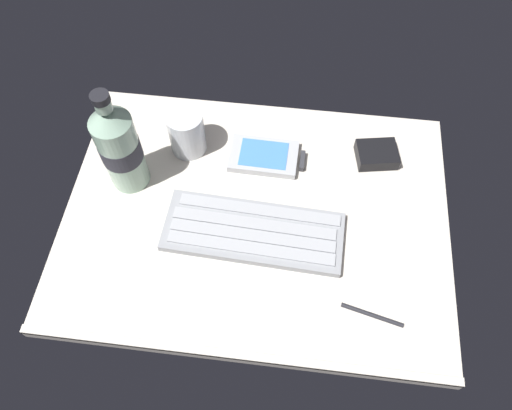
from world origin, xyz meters
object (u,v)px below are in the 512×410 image
keyboard (256,232)px  charger_block (377,154)px  water_bottle (119,147)px  juice_cup (187,133)px  handheld_device (267,157)px  stylus_pen (372,314)px

keyboard → charger_block: (19.47, 17.67, 0.39)cm
water_bottle → charger_block: (42.41, 9.29, -7.81)cm
juice_cup → water_bottle: water_bottle is taller
handheld_device → charger_block: size_ratio=1.85×
keyboard → water_bottle: size_ratio=1.42×
water_bottle → juice_cup: bearing=41.8°
keyboard → handheld_device: 15.25cm
handheld_device → water_bottle: size_ratio=0.62×
keyboard → charger_block: bearing=42.2°
keyboard → stylus_pen: (18.85, -11.42, -0.46)cm
juice_cup → handheld_device: bearing=-4.0°
keyboard → stylus_pen: keyboard is taller
water_bottle → charger_block: 44.11cm
handheld_device → juice_cup: (-14.36, 1.01, 3.18)cm
juice_cup → charger_block: (33.62, 1.41, -2.71)cm
juice_cup → water_bottle: 12.86cm
keyboard → handheld_device: bearing=89.2°
stylus_pen → juice_cup: bearing=153.3°
water_bottle → charger_block: size_ratio=2.97×
water_bottle → stylus_pen: water_bottle is taller
handheld_device → juice_cup: 14.75cm
water_bottle → keyboard: bearing=-20.1°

